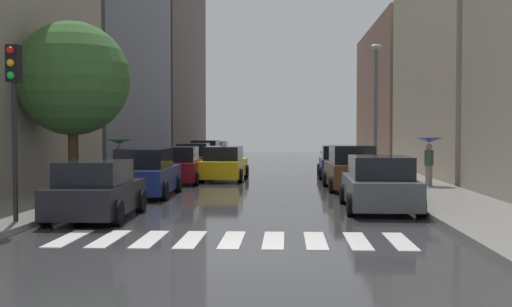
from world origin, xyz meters
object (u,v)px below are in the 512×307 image
Objects in this scene: parked_car_left_third at (179,166)px; pedestrian_far_side at (429,149)px; traffic_light_left_corner at (14,93)px; parked_car_right_third at (339,163)px; pedestrian_foreground at (119,149)px; parked_car_left_second at (146,174)px; parked_car_left_fourth at (194,159)px; taxi_midroad at (224,164)px; lamp_post_right at (376,100)px; parked_car_left_nearest at (96,191)px; parked_car_right_nearest at (379,185)px; parked_car_right_second at (351,169)px; parked_car_left_fifth at (206,155)px; parked_car_left_sixth at (216,153)px; street_tree_left at (73,79)px.

pedestrian_far_side is at bearing -105.84° from parked_car_left_third.
traffic_light_left_corner is (-12.42, -10.81, 1.67)m from pedestrian_far_side.
pedestrian_foreground reaches higher than parked_car_right_third.
parked_car_left_second is 2.31× the size of pedestrian_far_side.
parked_car_left_fourth is 7.24m from pedestrian_foreground.
parked_car_left_second is at bearing 165.81° from taxi_midroad.
traffic_light_left_corner is 19.42m from lamp_post_right.
parked_car_left_nearest is 0.95× the size of traffic_light_left_corner.
taxi_midroad is at bearing -9.92° from parked_car_left_nearest.
parked_car_left_second is at bearing 66.30° from parked_car_right_nearest.
parked_car_right_third is at bearing -72.08° from taxi_midroad.
parked_car_left_third reaches higher than parked_car_right_nearest.
parked_car_left_third is 8.08m from parked_car_right_second.
pedestrian_far_side reaches higher than parked_car_left_fourth.
parked_car_right_third is 10.90m from pedestrian_foreground.
parked_car_left_fifth is 0.91× the size of parked_car_left_sixth.
parked_car_left_fourth is at bearing -0.64° from parked_car_left_second.
parked_car_left_third is 11.51m from parked_car_left_fifth.
taxi_midroad is at bearing 48.41° from parked_car_right_second.
parked_car_left_fourth reaches higher than parked_car_left_sixth.
parked_car_right_nearest is at bearing -165.19° from parked_car_left_sixth.
parked_car_left_fourth is 8.30m from parked_car_right_third.
pedestrian_far_side reaches higher than parked_car_right_second.
parked_car_right_second is 7.33m from taxi_midroad.
parked_car_left_second is at bearing -60.43° from pedestrian_foreground.
pedestrian_far_side is at bearing -131.56° from parked_car_left_fourth.
street_tree_left is at bearing 134.88° from parked_car_right_third.
pedestrian_far_side is 0.30× the size of lamp_post_right.
pedestrian_far_side is at bearing -3.38° from pedestrian_foreground.
parked_car_right_nearest is 6.45m from parked_car_right_second.
pedestrian_foreground reaches higher than parked_car_right_nearest.
parked_car_left_fifth reaches higher than parked_car_left_nearest.
parked_car_left_fourth is at bearing 178.28° from parked_car_left_sixth.
parked_car_right_second is (7.76, -9.25, 0.04)m from parked_car_left_fourth.
parked_car_right_nearest is at bearing -115.61° from parked_car_left_second.
pedestrian_far_side is (3.18, -5.92, 0.85)m from parked_car_right_third.
street_tree_left is (-2.68, -6.41, 3.44)m from parked_car_left_third.
parked_car_left_nearest is 0.89× the size of parked_car_right_nearest.
pedestrian_foreground is at bearing 89.27° from street_tree_left.
lamp_post_right reaches higher than pedestrian_foreground.
parked_car_left_fourth is (-0.03, 12.05, -0.02)m from parked_car_left_second.
lamp_post_right is (1.78, 5.63, 3.07)m from parked_car_right_second.
lamp_post_right is (7.39, 0.92, 3.14)m from taxi_midroad.
taxi_midroad is at bearing -173.86° from parked_car_left_sixth.
lamp_post_right is at bearing -132.31° from parked_car_left_fifth.
pedestrian_foreground reaches higher than taxi_midroad.
parked_car_right_third is 19.28m from traffic_light_left_corner.
parked_car_left_second is 0.97× the size of parked_car_left_sixth.
parked_car_left_third is 11.04m from pedestrian_far_side.
traffic_light_left_corner reaches higher than pedestrian_far_side.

